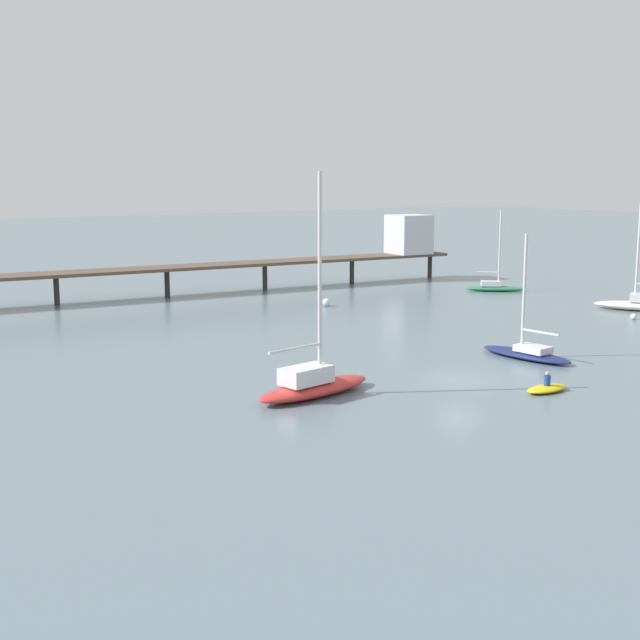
% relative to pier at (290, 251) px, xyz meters
% --- Properties ---
extents(ground_plane, '(400.00, 400.00, 0.00)m').
position_rel_pier_xyz_m(ground_plane, '(-13.33, -39.45, -3.84)').
color(ground_plane, slate).
extents(pier, '(64.98, 9.42, 7.28)m').
position_rel_pier_xyz_m(pier, '(0.00, 0.00, 0.00)').
color(pier, brown).
rests_on(pier, ground_plane).
extents(sailboat_green, '(5.67, 5.12, 8.24)m').
position_rel_pier_xyz_m(sailboat_green, '(15.98, -13.77, -3.29)').
color(sailboat_green, '#287F4C').
rests_on(sailboat_green, ground_plane).
extents(sailboat_red, '(7.88, 3.41, 11.89)m').
position_rel_pier_xyz_m(sailboat_red, '(-22.24, -37.67, -3.08)').
color(sailboat_red, red).
rests_on(sailboat_red, ground_plane).
extents(sailboat_navy, '(2.62, 6.92, 8.05)m').
position_rel_pier_xyz_m(sailboat_navy, '(-5.58, -37.65, -3.36)').
color(sailboat_navy, navy).
rests_on(sailboat_navy, ground_plane).
extents(dinghy_yellow, '(2.83, 1.30, 1.14)m').
position_rel_pier_xyz_m(dinghy_yellow, '(-11.13, -44.11, -3.63)').
color(dinghy_yellow, yellow).
rests_on(dinghy_yellow, ground_plane).
extents(mooring_buoy_mid, '(0.52, 0.52, 0.52)m').
position_rel_pier_xyz_m(mooring_buoy_mid, '(12.82, -32.42, -3.58)').
color(mooring_buoy_mid, silver).
rests_on(mooring_buoy_mid, ground_plane).
extents(mooring_buoy_outer, '(0.71, 0.71, 0.71)m').
position_rel_pier_xyz_m(mooring_buoy_outer, '(-3.88, -12.35, -3.48)').
color(mooring_buoy_outer, silver).
rests_on(mooring_buoy_outer, ground_plane).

